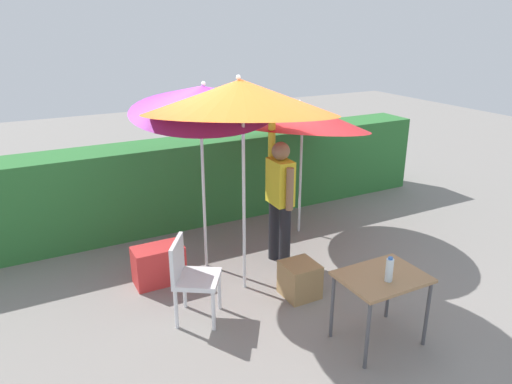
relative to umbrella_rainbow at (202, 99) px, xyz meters
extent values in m
plane|color=gray|center=(0.41, -0.83, -2.12)|extent=(24.00, 24.00, 0.00)
cube|color=#2D7033|center=(0.41, 1.49, -1.48)|extent=(8.00, 0.70, 1.28)
cylinder|color=silver|center=(-0.02, 0.01, -1.13)|extent=(0.04, 0.04, 1.98)
cone|color=purple|center=(0.00, 0.00, 0.00)|extent=(1.69, 1.70, 0.61)
sphere|color=silver|center=(0.02, -0.01, 0.17)|extent=(0.05, 0.05, 0.05)
cylinder|color=silver|center=(0.18, -0.69, -1.10)|extent=(0.04, 0.04, 2.04)
cone|color=#EA5919|center=(0.16, -0.68, 0.10)|extent=(2.08, 2.07, 0.70)
sphere|color=silver|center=(0.14, -0.66, 0.30)|extent=(0.05, 0.05, 0.05)
cylinder|color=silver|center=(1.59, 0.35, -1.34)|extent=(0.04, 0.04, 1.56)
cone|color=red|center=(1.58, 0.37, -0.40)|extent=(1.99, 1.96, 0.71)
sphere|color=silver|center=(1.57, 0.39, -0.21)|extent=(0.05, 0.05, 0.05)
cylinder|color=black|center=(0.84, -0.21, -1.71)|extent=(0.14, 0.14, 0.82)
cylinder|color=black|center=(0.84, -0.49, -1.71)|extent=(0.14, 0.14, 0.82)
cube|color=yellow|center=(0.84, -0.35, -1.02)|extent=(0.23, 0.36, 0.56)
sphere|color=#8C6647|center=(0.84, -0.35, -0.63)|extent=(0.22, 0.22, 0.22)
cylinder|color=yellow|center=(0.84, -0.12, -0.52)|extent=(0.09, 0.09, 0.56)
cylinder|color=#8C6647|center=(0.83, -0.58, -1.04)|extent=(0.09, 0.09, 0.52)
cylinder|color=silver|center=(-0.47, -1.28, -1.90)|extent=(0.04, 0.04, 0.44)
cylinder|color=silver|center=(-0.26, -0.96, -1.90)|extent=(0.04, 0.04, 0.44)
cylinder|color=silver|center=(-0.79, -1.08, -1.90)|extent=(0.04, 0.04, 0.44)
cylinder|color=silver|center=(-0.58, -0.76, -1.90)|extent=(0.04, 0.04, 0.44)
cube|color=silver|center=(-0.52, -1.02, -1.66)|extent=(0.61, 0.61, 0.05)
cube|color=silver|center=(-0.69, -0.91, -1.43)|extent=(0.27, 0.39, 0.40)
cube|color=red|center=(-0.67, -0.11, -1.89)|extent=(0.58, 0.34, 0.46)
cube|color=#9E7A4C|center=(0.65, -1.14, -1.92)|extent=(0.38, 0.39, 0.40)
cylinder|color=#4C4C51|center=(1.24, -1.92, -1.78)|extent=(0.04, 0.04, 0.69)
cylinder|color=#4C4C51|center=(0.52, -1.92, -1.78)|extent=(0.04, 0.04, 0.69)
cylinder|color=#4C4C51|center=(1.24, -2.44, -1.78)|extent=(0.04, 0.04, 0.69)
cylinder|color=#4C4C51|center=(0.52, -2.44, -1.78)|extent=(0.04, 0.04, 0.69)
cube|color=#99724C|center=(0.88, -2.18, -1.42)|extent=(0.80, 0.60, 0.03)
cylinder|color=silver|center=(0.86, -2.28, -1.29)|extent=(0.07, 0.07, 0.22)
cylinder|color=#2D60B7|center=(0.86, -2.28, -1.17)|extent=(0.04, 0.04, 0.02)
camera|label=1|loc=(-2.00, -5.12, 0.86)|focal=33.71mm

